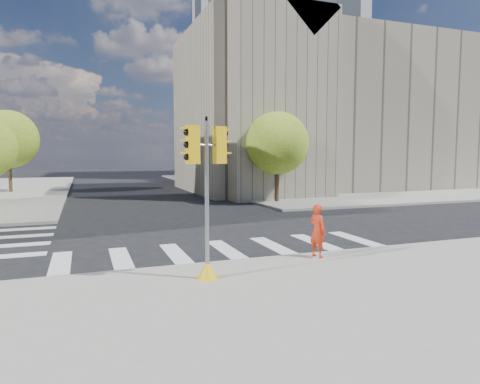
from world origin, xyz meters
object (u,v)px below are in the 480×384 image
at_px(photographer, 318,231).
at_px(lamp_far, 210,142).
at_px(lamp_near, 261,137).
at_px(traffic_signal, 207,212).

bearing_deg(photographer, lamp_far, -27.94).
height_order(lamp_near, photographer, lamp_near).
relative_size(lamp_near, traffic_signal, 1.95).
distance_m(lamp_near, traffic_signal, 22.14).
bearing_deg(lamp_far, photographer, -100.33).
distance_m(lamp_near, photographer, 19.85).
height_order(lamp_near, lamp_far, same).
xyz_separation_m(lamp_near, traffic_signal, (-9.82, -19.67, -2.68)).
height_order(lamp_far, photographer, lamp_far).
height_order(lamp_far, traffic_signal, lamp_far).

